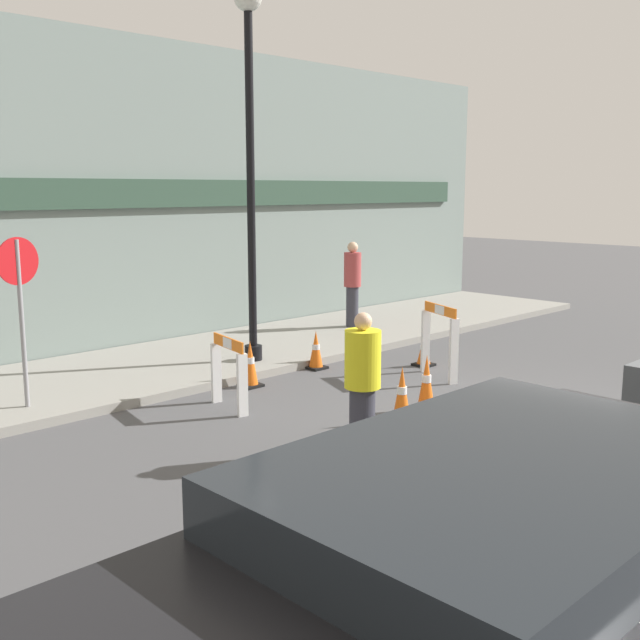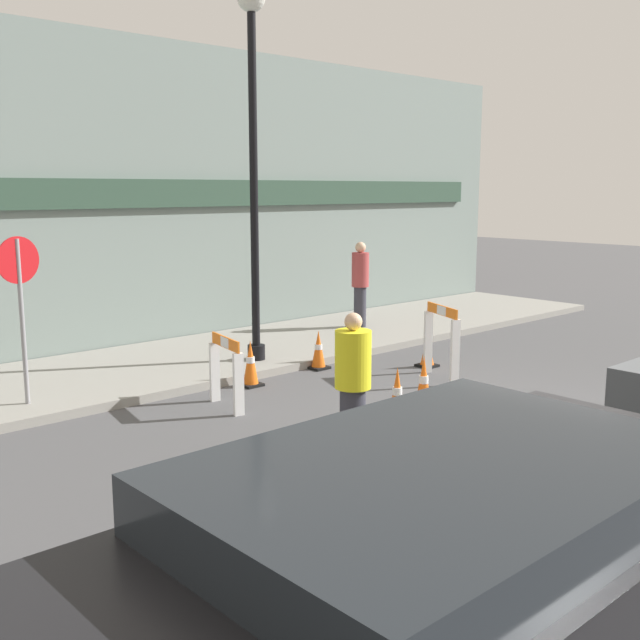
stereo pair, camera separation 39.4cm
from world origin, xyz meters
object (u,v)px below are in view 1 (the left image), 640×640
at_px(person_worker, 363,380).
at_px(parked_car_0, 500,615).
at_px(stop_sign, 20,294).
at_px(person_pedestrian, 352,281).
at_px(streetlamp_post, 250,126).

xyz_separation_m(person_worker, parked_car_0, (-3.07, -3.65, 0.15)).
bearing_deg(stop_sign, person_pedestrian, 174.67).
xyz_separation_m(streetlamp_post, person_worker, (-1.73, -3.99, -3.00)).
bearing_deg(streetlamp_post, person_worker, -113.41).
xyz_separation_m(streetlamp_post, person_pedestrian, (3.34, 0.93, -2.79)).
bearing_deg(stop_sign, person_worker, 104.22).
xyz_separation_m(person_pedestrian, parked_car_0, (-8.14, -8.57, -0.06)).
relative_size(streetlamp_post, stop_sign, 2.68).
distance_m(person_pedestrian, parked_car_0, 11.82).
height_order(streetlamp_post, person_pedestrian, streetlamp_post).
bearing_deg(parked_car_0, person_pedestrian, 46.48).
distance_m(stop_sign, parked_car_0, 7.70).
height_order(person_pedestrian, parked_car_0, person_pedestrian).
relative_size(stop_sign, parked_car_0, 0.52).
relative_size(streetlamp_post, person_pedestrian, 3.40).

